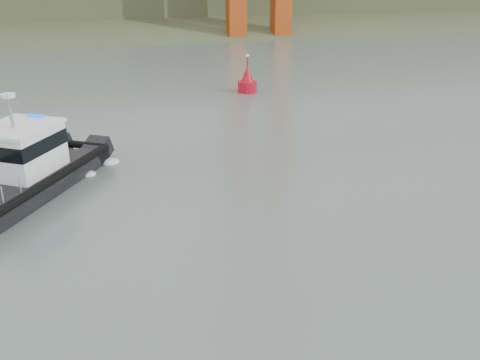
% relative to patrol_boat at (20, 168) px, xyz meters
% --- Properties ---
extents(ground, '(400.00, 400.00, 0.00)m').
position_rel_patrol_boat_xyz_m(ground, '(10.42, -15.28, -1.53)').
color(ground, slate).
rests_on(ground, ground).
extents(patrol_boat, '(10.50, 13.16, 6.13)m').
position_rel_patrol_boat_xyz_m(patrol_boat, '(0.00, 0.00, 0.00)').
color(patrol_boat, black).
rests_on(patrol_boat, ground).
extents(nav_buoy, '(1.98, 1.98, 4.13)m').
position_rel_patrol_boat_xyz_m(nav_buoy, '(19.69, 21.18, -0.45)').
color(nav_buoy, '#AB0B1D').
rests_on(nav_buoy, ground).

